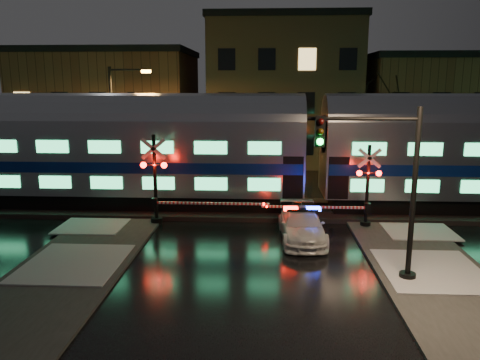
# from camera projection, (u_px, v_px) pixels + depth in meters

# --- Properties ---
(ground) EXTENTS (120.00, 120.00, 0.00)m
(ground) POSITION_uv_depth(u_px,v_px,m) (252.00, 242.00, 19.93)
(ground) COLOR black
(ground) RESTS_ON ground
(ballast) EXTENTS (90.00, 4.20, 0.24)m
(ballast) POSITION_uv_depth(u_px,v_px,m) (254.00, 209.00, 24.79)
(ballast) COLOR black
(ballast) RESTS_ON ground
(sidewalk_left) EXTENTS (4.00, 20.00, 0.12)m
(sidewalk_left) POSITION_uv_depth(u_px,v_px,m) (35.00, 302.00, 14.39)
(sidewalk_left) COLOR #2D2D2D
(sidewalk_left) RESTS_ON ground
(sidewalk_right) EXTENTS (4.00, 20.00, 0.12)m
(sidewalk_right) POSITION_uv_depth(u_px,v_px,m) (467.00, 313.00, 13.71)
(sidewalk_right) COLOR #2D2D2D
(sidewalk_right) RESTS_ON ground
(building_left) EXTENTS (14.00, 10.00, 9.00)m
(building_left) POSITION_uv_depth(u_px,v_px,m) (112.00, 108.00, 41.20)
(building_left) COLOR #51341F
(building_left) RESTS_ON ground
(building_mid) EXTENTS (12.00, 11.00, 11.50)m
(building_mid) POSITION_uv_depth(u_px,v_px,m) (282.00, 94.00, 40.66)
(building_mid) COLOR brown
(building_mid) RESTS_ON ground
(building_right) EXTENTS (12.00, 10.00, 8.50)m
(building_right) POSITION_uv_depth(u_px,v_px,m) (435.00, 112.00, 39.80)
(building_right) COLOR #51341F
(building_right) RESTS_ON ground
(train) EXTENTS (51.00, 3.12, 5.92)m
(train) POSITION_uv_depth(u_px,v_px,m) (313.00, 148.00, 23.97)
(train) COLOR black
(train) RESTS_ON ballast
(police_car) EXTENTS (2.00, 4.57, 1.46)m
(police_car) POSITION_uv_depth(u_px,v_px,m) (302.00, 225.00, 20.17)
(police_car) COLOR silver
(police_car) RESTS_ON ground
(crossing_signal_right) EXTENTS (5.52, 0.64, 3.91)m
(crossing_signal_right) POSITION_uv_depth(u_px,v_px,m) (360.00, 195.00, 21.60)
(crossing_signal_right) COLOR black
(crossing_signal_right) RESTS_ON ground
(crossing_signal_left) EXTENTS (6.12, 0.67, 4.33)m
(crossing_signal_left) POSITION_uv_depth(u_px,v_px,m) (162.00, 188.00, 22.05)
(crossing_signal_left) COLOR black
(crossing_signal_left) RESTS_ON ground
(traffic_light) EXTENTS (3.84, 0.70, 5.94)m
(traffic_light) POSITION_uv_depth(u_px,v_px,m) (386.00, 192.00, 15.42)
(traffic_light) COLOR black
(traffic_light) RESTS_ON ground
(streetlight) EXTENTS (2.55, 0.27, 7.63)m
(streetlight) POSITION_uv_depth(u_px,v_px,m) (117.00, 121.00, 28.27)
(streetlight) COLOR black
(streetlight) RESTS_ON ground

